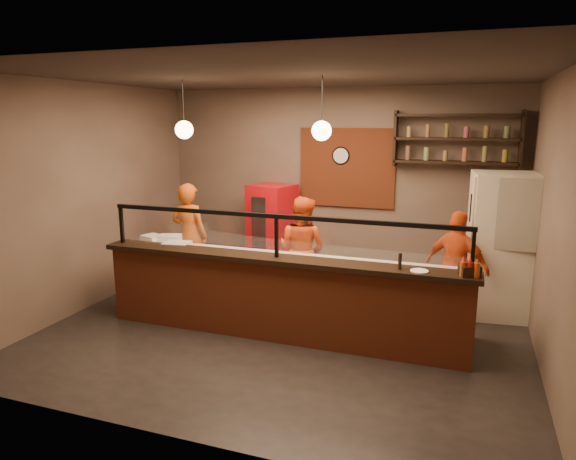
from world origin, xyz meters
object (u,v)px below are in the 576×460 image
at_px(wall_clock, 341,156).
at_px(cook_mid, 302,249).
at_px(pepper_mill, 400,261).
at_px(cook_right, 456,267).
at_px(cook_left, 190,236).
at_px(condiment_caddy, 470,271).
at_px(pizza_dough, 333,261).
at_px(fridge, 501,245).
at_px(red_cooler, 272,231).

xyz_separation_m(wall_clock, cook_mid, (-0.25, -1.32, -1.31)).
bearing_deg(pepper_mill, cook_right, 67.60).
bearing_deg(cook_left, condiment_caddy, 164.82).
xyz_separation_m(cook_left, cook_right, (4.10, -0.07, -0.10)).
xyz_separation_m(cook_left, pizza_dough, (2.60, -0.89, 0.05)).
xyz_separation_m(cook_left, fridge, (4.65, 0.35, 0.14)).
bearing_deg(red_cooler, cook_mid, -33.03).
distance_m(wall_clock, condiment_caddy, 3.63).
bearing_deg(cook_right, red_cooler, 4.48).
relative_size(fridge, condiment_caddy, 9.75).
bearing_deg(red_cooler, pizza_dough, -33.93).
bearing_deg(fridge, cook_left, 177.69).
height_order(cook_mid, cook_right, cook_mid).
height_order(cook_left, fridge, fridge).
height_order(wall_clock, pepper_mill, wall_clock).
relative_size(cook_left, condiment_caddy, 8.36).
bearing_deg(fridge, red_cooler, 163.32).
distance_m(condiment_caddy, pepper_mill, 0.73).
distance_m(wall_clock, cook_mid, 1.87).
distance_m(wall_clock, pizza_dough, 2.54).
bearing_deg(condiment_caddy, fridge, 77.75).
bearing_deg(condiment_caddy, cook_left, 160.69).
relative_size(wall_clock, pepper_mill, 1.64).
height_order(pizza_dough, condiment_caddy, condiment_caddy).
bearing_deg(pizza_dough, cook_right, 28.78).
xyz_separation_m(cook_mid, condiment_caddy, (2.35, -1.47, 0.32)).
bearing_deg(fridge, condiment_caddy, -108.91).
xyz_separation_m(wall_clock, fridge, (2.50, -0.95, -1.10)).
bearing_deg(pizza_dough, cook_mid, 128.53).
relative_size(cook_left, cook_mid, 1.08).
distance_m(cook_right, fridge, 0.74).
distance_m(cook_right, red_cooler, 3.24).
distance_m(fridge, red_cooler, 3.67).
height_order(cook_mid, fridge, fridge).
relative_size(wall_clock, cook_left, 0.18).
bearing_deg(condiment_caddy, cook_right, 96.04).
bearing_deg(cook_right, condiment_caddy, 119.70).
distance_m(fridge, condiment_caddy, 1.89).
distance_m(cook_left, red_cooler, 1.44).
height_order(red_cooler, pizza_dough, red_cooler).
distance_m(cook_right, pepper_mill, 1.58).
height_order(cook_mid, condiment_caddy, cook_mid).
height_order(red_cooler, condiment_caddy, red_cooler).
relative_size(cook_left, cook_right, 1.13).
height_order(wall_clock, pizza_dough, wall_clock).
relative_size(cook_mid, pepper_mill, 8.69).
bearing_deg(pizza_dough, wall_clock, 101.64).
relative_size(red_cooler, condiment_caddy, 7.86).
xyz_separation_m(fridge, condiment_caddy, (-0.40, -1.84, 0.12)).
relative_size(fridge, red_cooler, 1.24).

